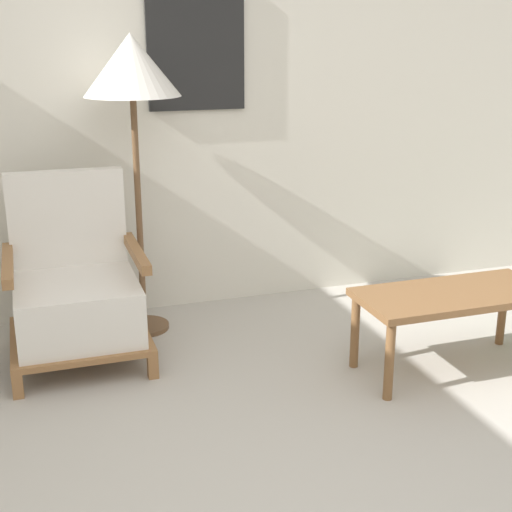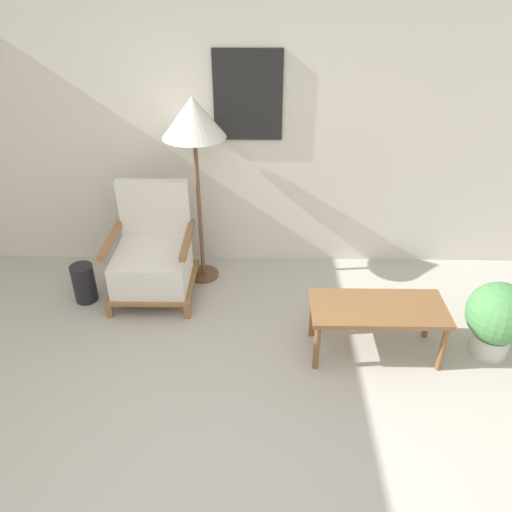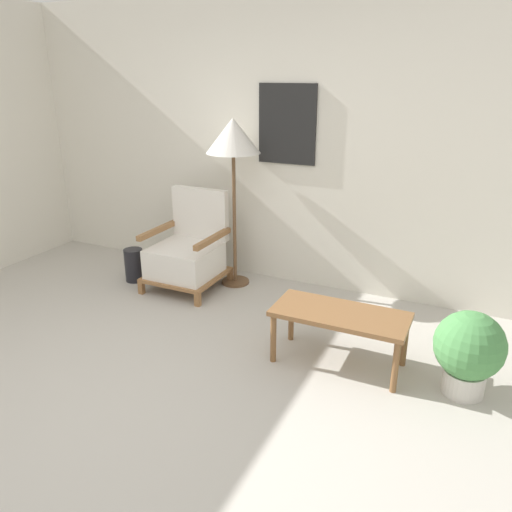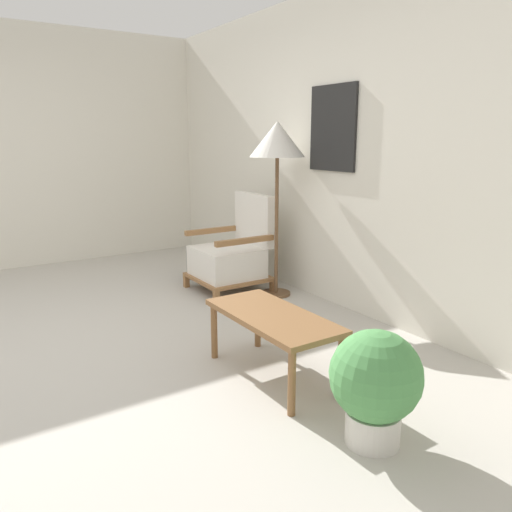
# 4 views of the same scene
# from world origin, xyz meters

# --- Properties ---
(ground_plane) EXTENTS (14.00, 14.00, 0.00)m
(ground_plane) POSITION_xyz_m (0.00, 0.00, 0.00)
(ground_plane) COLOR #B7B2A8
(wall_back) EXTENTS (8.00, 0.09, 2.70)m
(wall_back) POSITION_xyz_m (0.00, 2.50, 1.35)
(wall_back) COLOR silver
(wall_back) RESTS_ON ground_plane
(armchair) EXTENTS (0.68, 0.67, 0.94)m
(armchair) POSITION_xyz_m (-0.63, 1.90, 0.35)
(armchair) COLOR olive
(armchair) RESTS_ON ground_plane
(floor_lamp) EXTENTS (0.50, 0.50, 1.62)m
(floor_lamp) POSITION_xyz_m (-0.25, 2.17, 1.41)
(floor_lamp) COLOR brown
(floor_lamp) RESTS_ON ground_plane
(coffee_table) EXTENTS (0.95, 0.43, 0.41)m
(coffee_table) POSITION_xyz_m (1.11, 1.18, 0.36)
(coffee_table) COLOR brown
(coffee_table) RESTS_ON ground_plane
(vase) EXTENTS (0.19, 0.19, 0.34)m
(vase) POSITION_xyz_m (-1.20, 1.78, 0.17)
(vase) COLOR black
(vase) RESTS_ON ground_plane
(potted_plant) EXTENTS (0.45, 0.45, 0.58)m
(potted_plant) POSITION_xyz_m (1.96, 1.18, 0.33)
(potted_plant) COLOR beige
(potted_plant) RESTS_ON ground_plane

